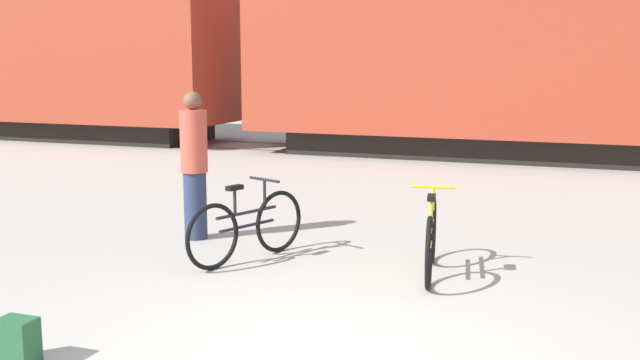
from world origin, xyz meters
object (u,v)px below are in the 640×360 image
backpack (18,341)px  bicycle_yellow (431,239)px  person_in_red (194,165)px  freight_train (511,27)px  bicycle_black (247,227)px

backpack → bicycle_yellow: bearing=54.0°
bicycle_yellow → person_in_red: bearing=169.8°
bicycle_yellow → backpack: size_ratio=4.94×
freight_train → person_in_red: freight_train is taller
person_in_red → bicycle_yellow: bearing=25.6°
bicycle_black → backpack: size_ratio=4.76×
freight_train → person_in_red: 9.71m
bicycle_yellow → person_in_red: (-3.08, 0.56, 0.54)m
freight_train → person_in_red: bearing=-106.9°
freight_train → bicycle_black: (-1.71, -9.80, -2.50)m
bicycle_black → person_in_red: bearing=146.3°
bicycle_yellow → bicycle_black: bearing=-175.9°
bicycle_black → bicycle_yellow: (2.03, 0.15, 0.00)m
freight_train → bicycle_yellow: (0.32, -9.65, -2.49)m
bicycle_black → freight_train: bearing=80.1°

